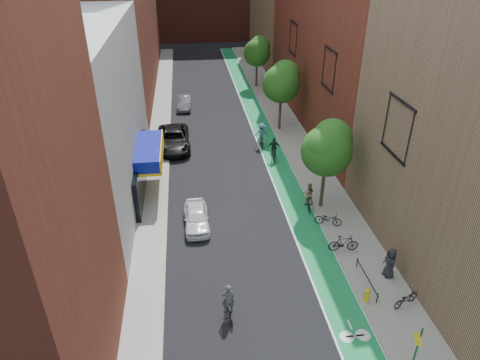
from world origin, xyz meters
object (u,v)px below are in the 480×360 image
object	(u,v)px
parked_car_white	(196,217)
cyclist_lane_mid	(274,152)
parked_car_silver	(185,102)
pedestrian	(390,263)
cyclist_lead	(228,307)
parked_car_black	(174,139)
cyclist_lane_near	(308,198)
cyclist_lane_far	(261,136)
fire_hydrant	(367,295)

from	to	relation	value
parked_car_white	cyclist_lane_mid	world-z (taller)	cyclist_lane_mid
parked_car_silver	pedestrian	xyz separation A→B (m)	(10.67, -28.77, 0.38)
parked_car_silver	parked_car_white	bearing A→B (deg)	-84.80
cyclist_lead	cyclist_lane_mid	xyz separation A→B (m)	(5.59, 16.61, 0.09)
pedestrian	parked_car_black	bearing A→B (deg)	-152.26
cyclist_lane_near	cyclist_lane_mid	xyz separation A→B (m)	(-0.93, 7.47, 0.02)
cyclist_lane_far	fire_hydrant	distance (m)	19.67
parked_car_silver	cyclist_lane_far	world-z (taller)	cyclist_lane_far
parked_car_silver	cyclist_lead	bearing A→B (deg)	-82.71
parked_car_white	fire_hydrant	size ratio (longest dim) A/B	4.69
cyclist_lane_mid	parked_car_white	bearing A→B (deg)	61.75
parked_car_white	cyclist_lead	world-z (taller)	cyclist_lead
parked_car_black	parked_car_silver	bearing A→B (deg)	82.31
parked_car_black	pedestrian	size ratio (longest dim) A/B	3.34
parked_car_white	parked_car_black	distance (m)	12.37
parked_car_black	cyclist_lead	size ratio (longest dim) A/B	2.95
parked_car_silver	cyclist_lane_far	distance (m)	12.78
parked_car_white	fire_hydrant	xyz separation A→B (m)	(8.37, -7.98, -0.07)
cyclist_lead	fire_hydrant	distance (m)	7.12
parked_car_white	cyclist_lane_mid	distance (m)	10.99
parked_car_silver	cyclist_lead	xyz separation A→B (m)	(1.65, -30.48, 0.04)
parked_car_black	parked_car_white	bearing A→B (deg)	-84.22
fire_hydrant	cyclist_lane_mid	bearing A→B (deg)	95.27
parked_car_black	cyclist_lane_mid	xyz separation A→B (m)	(8.37, -3.67, -0.03)
parked_car_black	cyclist_lane_near	xyz separation A→B (m)	(9.30, -11.14, -0.05)
parked_car_white	parked_car_black	world-z (taller)	parked_car_black
cyclist_lane_near	fire_hydrant	bearing A→B (deg)	101.12
parked_car_white	cyclist_lane_far	world-z (taller)	cyclist_lane_far
cyclist_lead	pedestrian	bearing A→B (deg)	-176.93
cyclist_lane_far	pedestrian	world-z (taller)	cyclist_lane_far
parked_car_black	cyclist_lane_near	distance (m)	14.51
fire_hydrant	pedestrian	bearing A→B (deg)	41.34
cyclist_lane_near	cyclist_lead	bearing A→B (deg)	61.87
parked_car_white	pedestrian	size ratio (longest dim) A/B	2.16
parked_car_white	cyclist_lane_far	size ratio (longest dim) A/B	1.79
parked_car_black	parked_car_silver	size ratio (longest dim) A/B	1.46
parked_car_silver	cyclist_lane_far	xyz separation A→B (m)	(6.67, -10.90, 0.33)
parked_car_black	cyclist_lead	world-z (taller)	cyclist_lead
parked_car_silver	cyclist_lead	size ratio (longest dim) A/B	2.01
cyclist_lead	cyclist_lane_far	xyz separation A→B (m)	(5.01, 19.58, 0.29)
parked_car_black	fire_hydrant	xyz separation A→B (m)	(9.90, -20.25, -0.25)
cyclist_lane_near	cyclist_lane_mid	distance (m)	7.53
parked_car_white	fire_hydrant	distance (m)	11.56
parked_car_white	parked_car_silver	xyz separation A→B (m)	(-0.40, 22.47, 0.01)
pedestrian	fire_hydrant	world-z (taller)	pedestrian
parked_car_white	pedestrian	world-z (taller)	pedestrian
cyclist_lead	cyclist_lane_far	size ratio (longest dim) A/B	0.94
parked_car_silver	fire_hydrant	distance (m)	31.69
parked_car_silver	pedestrian	distance (m)	30.69
cyclist_lane_near	parked_car_white	bearing A→B (deg)	15.66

